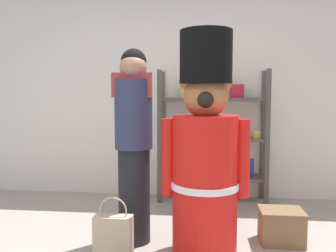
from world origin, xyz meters
TOP-DOWN VIEW (x-y plane):
  - back_wall at (0.00, 2.20)m, footprint 6.40×0.12m
  - merchandise_shelf at (0.52, 1.98)m, footprint 1.27×0.35m
  - teddy_bear_guard at (0.45, 0.55)m, footprint 0.68×0.53m
  - person_shopper at (-0.15, 0.72)m, footprint 0.33×0.31m
  - shopping_bag at (-0.25, 0.40)m, footprint 0.29×0.12m
  - display_crate at (1.09, 0.82)m, footprint 0.36×0.29m

SIDE VIEW (x-z plane):
  - display_crate at x=1.09m, z-range 0.00..0.29m
  - shopping_bag at x=-0.25m, z-range -0.07..0.41m
  - teddy_bear_guard at x=0.45m, z-range -0.08..1.64m
  - merchandise_shelf at x=0.52m, z-range 0.02..1.57m
  - person_shopper at x=-0.15m, z-range 0.05..1.68m
  - back_wall at x=0.00m, z-range 0.00..2.60m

